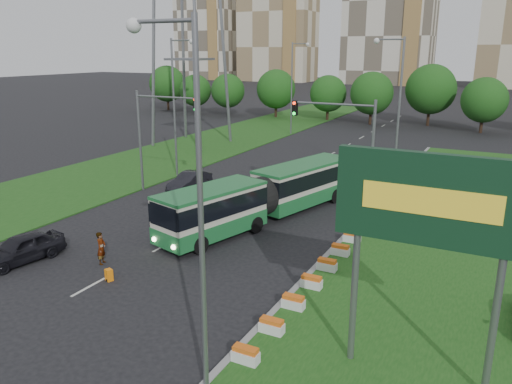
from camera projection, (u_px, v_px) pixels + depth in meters
The scene contains 19 objects.
ground at pixel (208, 255), 27.89m from camera, with size 360.00×360.00×0.00m, color black.
grass_median at pixel (471, 245), 29.01m from camera, with size 14.00×60.00×0.15m, color #1A4C15.
median_kerb at pixel (355, 227), 32.06m from camera, with size 0.30×60.00×0.18m, color gray.
left_verge at pixel (192, 149), 57.17m from camera, with size 12.00×110.00×0.10m, color #1A4C15.
lane_markings at pixel (296, 173), 46.32m from camera, with size 0.20×100.00×0.01m, color beige, non-canonical shape.
flower_planters at pixel (320, 273), 24.57m from camera, with size 1.10×15.90×0.60m, color silver, non-canonical shape.
billboard at pixel (430, 210), 15.69m from camera, with size 6.00×0.37×8.00m.
traffic_mast_median at pixel (349, 139), 32.88m from camera, with size 5.76×0.32×8.00m.
traffic_mast_left at pixel (155, 126), 38.68m from camera, with size 5.76×0.32×8.00m.
street_lamps at pixel (245, 122), 36.12m from camera, with size 36.00×60.00×12.00m, color slate, non-canonical shape.
tree_line at pixel (481, 99), 69.33m from camera, with size 120.00×8.00×9.00m, color #154412, non-canonical shape.
apartment_tower_west at pixel (278, 12), 178.17m from camera, with size 26.00×15.00×48.00m, color beige.
apartment_tower_cwest at pixel (391, 1), 160.07m from camera, with size 28.00×15.00×52.00m, color beige.
midrise_west at pixel (208, 31), 192.98m from camera, with size 22.00×14.00×36.00m, color beige.
articulated_bus at pixel (263, 195), 33.31m from camera, with size 2.63×16.88×2.78m.
car_left_near at pixel (22, 248), 26.79m from camera, with size 1.82×4.53×1.54m, color black.
car_left_far at pixel (190, 181), 40.51m from camera, with size 1.57×4.50×1.48m, color black.
pedestrian at pixel (101, 248), 26.49m from camera, with size 0.65×0.43×1.78m, color gray.
shopping_trolley at pixel (109, 275), 24.67m from camera, with size 0.35×0.37×0.60m.
Camera 1 is at (14.19, -21.78, 11.03)m, focal length 35.00 mm.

